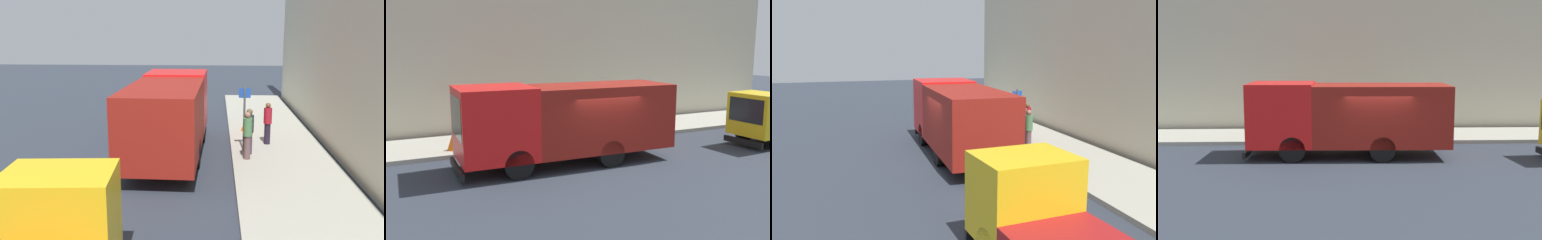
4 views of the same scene
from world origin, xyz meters
TOP-DOWN VIEW (x-y plane):
  - ground at (0.00, 0.00)m, footprint 80.00×80.00m
  - sidewalk at (4.80, 0.00)m, footprint 3.60×30.00m
  - building_facade at (7.10, 0.00)m, footprint 0.50×30.00m
  - large_utility_truck at (0.66, 1.10)m, footprint 2.64×7.92m
  - pedestrian_walking at (3.51, 0.34)m, footprint 0.41×0.41m
  - pedestrian_standing at (4.46, 2.41)m, footprint 0.45×0.45m
  - pedestrian_third at (3.62, 0.99)m, footprint 0.39×0.39m
  - traffic_cone_orange at (3.78, 4.58)m, footprint 0.50×0.50m
  - street_sign_post at (3.46, 1.42)m, footprint 0.44×0.08m

SIDE VIEW (x-z plane):
  - ground at x=0.00m, z-range 0.00..0.00m
  - sidewalk at x=4.80m, z-range 0.00..0.17m
  - traffic_cone_orange at x=3.78m, z-range 0.17..0.88m
  - pedestrian_standing at x=4.46m, z-range 0.22..1.90m
  - pedestrian_third at x=3.62m, z-range 0.22..1.92m
  - pedestrian_walking at x=3.51m, z-range 0.22..1.93m
  - street_sign_post at x=3.46m, z-range 0.39..2.85m
  - large_utility_truck at x=0.66m, z-range 0.19..3.11m
  - building_facade at x=7.10m, z-range 0.00..10.06m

